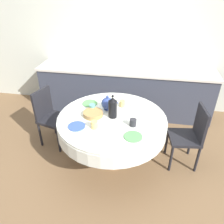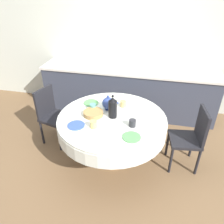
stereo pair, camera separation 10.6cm
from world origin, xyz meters
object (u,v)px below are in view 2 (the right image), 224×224
Objects in this scene: chair_left at (191,136)px; coffee_carafe at (113,107)px; chair_right at (52,113)px; teapot at (108,103)px.

coffee_carafe reaches higher than chair_left.
chair_right is at bearing 78.72° from chair_left.
coffee_carafe is (1.03, -0.26, 0.38)m from chair_right.
teapot is at bearing 80.02° from chair_left.
chair_left and chair_right have the same top height.
coffee_carafe is (-1.05, -0.13, 0.38)m from chair_left.
chair_right is (-2.08, 0.13, 0.00)m from chair_left.
chair_right is at bearing 174.76° from teapot.
coffee_carafe is at bearing 89.32° from chair_left.
chair_right is 3.94× the size of teapot.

